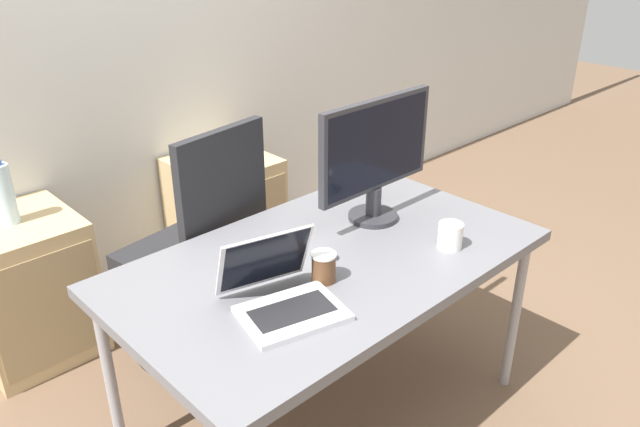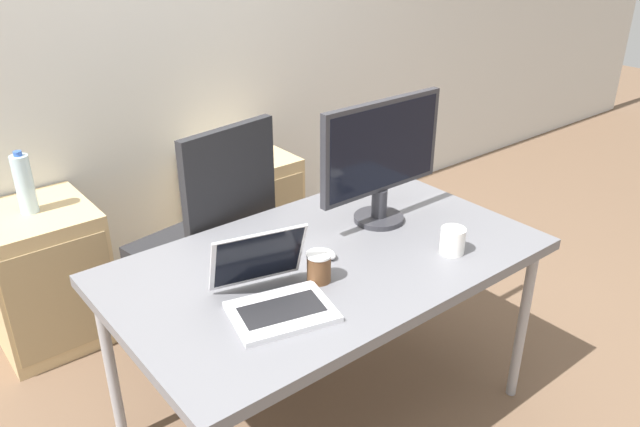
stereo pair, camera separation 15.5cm
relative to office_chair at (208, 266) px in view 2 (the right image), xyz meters
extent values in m
plane|color=brown|center=(0.11, -0.70, -0.41)|extent=(14.00, 14.00, 0.00)
cube|color=silver|center=(0.11, 0.81, 0.89)|extent=(10.00, 0.05, 2.60)
cube|color=slate|center=(0.11, -0.70, 0.30)|extent=(1.49, 0.88, 0.04)
cylinder|color=#99999E|center=(0.79, -1.08, -0.07)|extent=(0.04, 0.04, 0.70)
cylinder|color=#99999E|center=(-0.58, -0.32, -0.07)|extent=(0.04, 0.04, 0.70)
cylinder|color=#99999E|center=(0.79, -0.32, -0.07)|extent=(0.04, 0.04, 0.70)
cylinder|color=#232326|center=(-0.01, 0.07, -0.40)|extent=(0.56, 0.56, 0.04)
cylinder|color=gray|center=(-0.01, 0.07, -0.17)|extent=(0.05, 0.05, 0.42)
cube|color=#232326|center=(-0.01, 0.07, 0.04)|extent=(0.55, 0.55, 0.07)
cube|color=#232326|center=(0.03, -0.19, 0.38)|extent=(0.44, 0.11, 0.60)
cube|color=tan|center=(-0.55, 0.53, -0.09)|extent=(0.48, 0.49, 0.65)
cube|color=tan|center=(-0.55, 0.28, -0.09)|extent=(0.44, 0.01, 0.52)
cube|color=tan|center=(0.52, 0.53, -0.09)|extent=(0.48, 0.49, 0.65)
cube|color=tan|center=(0.52, 0.28, -0.09)|extent=(0.44, 0.01, 0.52)
cylinder|color=silver|center=(-0.55, 0.53, 0.36)|extent=(0.08, 0.08, 0.26)
cylinder|color=#3359B2|center=(-0.55, 0.53, 0.50)|extent=(0.03, 0.03, 0.02)
cube|color=silver|center=(-0.22, -0.88, 0.33)|extent=(0.35, 0.29, 0.02)
cube|color=black|center=(-0.22, -0.88, 0.34)|extent=(0.27, 0.18, 0.00)
cube|color=silver|center=(-0.20, -0.73, 0.44)|extent=(0.31, 0.16, 0.21)
cube|color=black|center=(-0.20, -0.74, 0.45)|extent=(0.29, 0.15, 0.19)
cylinder|color=#2D2D33|center=(0.44, -0.61, 0.33)|extent=(0.19, 0.19, 0.02)
cylinder|color=#2D2D33|center=(0.44, -0.61, 0.40)|extent=(0.06, 0.06, 0.11)
cube|color=#2D2D33|center=(0.44, -0.61, 0.63)|extent=(0.56, 0.03, 0.35)
cube|color=black|center=(0.44, -0.62, 0.63)|extent=(0.52, 0.00, 0.31)
ellipsoid|color=silver|center=(0.10, -0.71, 0.34)|extent=(0.05, 0.07, 0.03)
cylinder|color=white|center=(0.46, -0.95, 0.37)|extent=(0.09, 0.09, 0.09)
cylinder|color=brown|center=(-0.02, -0.80, 0.37)|extent=(0.08, 0.08, 0.09)
cylinder|color=white|center=(-0.02, -0.80, 0.42)|extent=(0.08, 0.08, 0.01)
camera|label=1|loc=(-1.21, -2.05, 1.41)|focal=35.00mm
camera|label=2|loc=(-1.10, -2.15, 1.41)|focal=35.00mm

